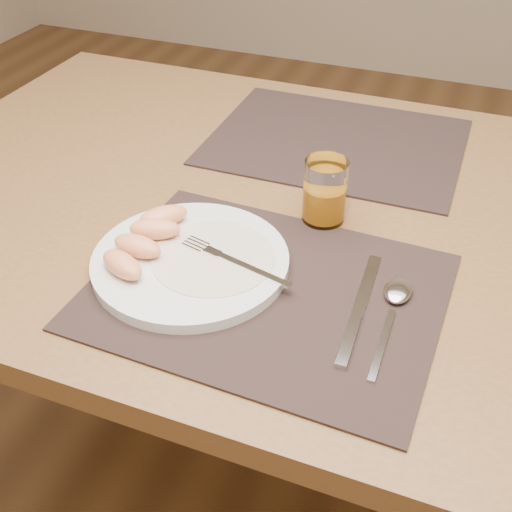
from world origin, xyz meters
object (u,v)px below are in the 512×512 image
Objects in this scene: plate at (191,261)px; fork at (227,258)px; placemat_near at (266,291)px; spoon at (396,297)px; table at (296,245)px; placemat_far at (336,142)px; knife at (356,316)px; juice_glass at (325,194)px.

plate is 1.56× the size of fork.
spoon reaches higher than placemat_near.
table is 3.11× the size of placemat_far.
knife is (0.15, -0.23, 0.09)m from table.
table is 0.24m from placemat_far.
spoon is at bearing 13.83° from placemat_near.
plate is at bearing -127.52° from juice_glass.
placemat_near is at bearing -86.39° from placemat_far.
knife is at bearing -4.68° from plate.
placemat_far is at bearing 84.80° from fork.
placemat_near is 0.12m from plate.
fork reaches higher than plate.
placemat_far is 4.62× the size of juice_glass.
placemat_near is (0.03, -0.22, 0.09)m from table.
juice_glass reaches higher than plate.
knife reaches higher than table.
placemat_far is at bearing 78.58° from plate.
fork is at bearing -117.90° from juice_glass.
placemat_far reaches higher than table.
fork reaches higher than table.
fork is 0.91× the size of spoon.
knife is (0.24, -0.02, -0.01)m from plate.
placemat_far is at bearing 89.90° from table.
table is 7.32× the size of spoon.
table is 0.23m from fork.
spoon is at bearing -43.28° from table.
juice_glass reaches higher than placemat_near.
spoon reaches higher than knife.
plate is at bearing -165.76° from fork.
placemat_far is 0.42m from fork.
placemat_far is 0.44m from plate.
knife is 1.15× the size of spoon.
knife is at bearing -9.56° from fork.
plate is at bearing 174.91° from placemat_near.
placemat_far is 0.47m from knife.
placemat_near is 4.62× the size of juice_glass.
knife is at bearing -4.31° from placemat_near.
spoon reaches higher than placemat_far.
spoon reaches higher than table.
plate is 2.77× the size of juice_glass.
fork reaches higher than spoon.
placemat_near is 2.35× the size of spoon.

